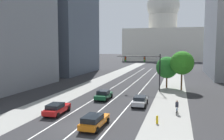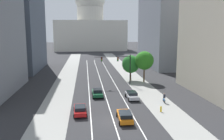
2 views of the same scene
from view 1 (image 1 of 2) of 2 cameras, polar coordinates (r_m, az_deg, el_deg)
ground_plane at (r=63.95m, az=6.69°, el=-1.95°), size 400.00×400.00×0.00m
sidewalk_left at (r=61.11m, az=-2.16°, el=-2.26°), size 5.10×130.00×0.01m
sidewalk_right at (r=58.25m, az=14.43°, el=-2.83°), size 5.10×130.00×0.01m
lane_stripe_left at (r=50.05m, az=0.50°, el=-4.01°), size 0.16×90.00×0.01m
lane_stripe_center at (r=49.35m, az=3.97°, el=-4.16°), size 0.16×90.00×0.01m
lane_stripe_right at (r=48.83m, az=7.53°, el=-4.30°), size 0.16×90.00×0.01m
office_tower_far_left at (r=80.09m, az=-13.56°, el=11.67°), size 22.39×25.60×34.03m
capitol_building at (r=149.26m, az=11.97°, el=8.46°), size 44.74×24.25×43.78m
car_orange at (r=25.24m, az=-4.29°, el=-11.97°), size 2.09×4.81×1.42m
car_red at (r=30.71m, az=-13.08°, el=-8.92°), size 2.09×4.66×1.40m
car_silver at (r=34.43m, az=6.68°, el=-7.25°), size 2.03×4.50×1.36m
car_green at (r=38.05m, az=-2.03°, el=-5.92°), size 2.08×4.38×1.49m
traffic_signal_mast at (r=45.27m, az=8.14°, el=1.36°), size 8.27×0.39×6.99m
fire_hydrant at (r=26.99m, az=10.71°, el=-11.51°), size 0.26×0.35×0.91m
cyclist at (r=31.14m, az=15.22°, el=-8.56°), size 0.39×1.70×1.72m
street_tree_near_right at (r=49.70m, az=12.98°, el=0.59°), size 4.41×4.41×6.36m
street_tree_mid_right at (r=47.39m, az=16.36°, el=1.63°), size 4.49×4.49×7.52m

